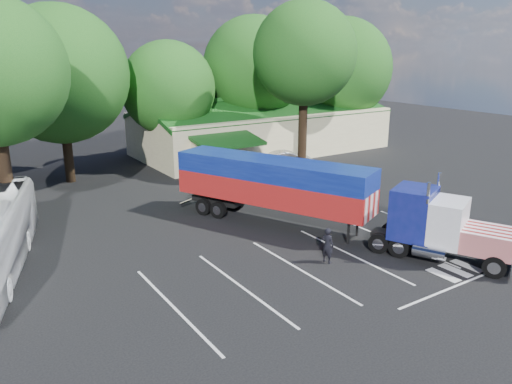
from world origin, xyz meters
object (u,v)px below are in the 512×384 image
semi_truck (311,192)px  bicycle (226,201)px  woman (327,245)px  silver_sedan (288,159)px

semi_truck → bicycle: semi_truck is taller
semi_truck → woman: semi_truck is taller
woman → bicycle: size_ratio=1.03×
bicycle → silver_sedan: bearing=17.3°
woman → silver_sedan: 19.75m
woman → silver_sedan: size_ratio=0.42×
semi_truck → woman: 4.51m
semi_truck → silver_sedan: size_ratio=4.33×
semi_truck → silver_sedan: semi_truck is taller
woman → silver_sedan: woman is taller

